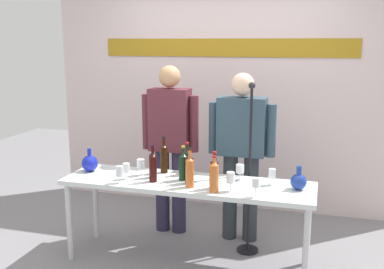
{
  "coord_description": "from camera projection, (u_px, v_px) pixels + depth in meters",
  "views": [
    {
      "loc": [
        1.06,
        -3.51,
        1.92
      ],
      "look_at": [
        0.0,
        0.15,
        1.12
      ],
      "focal_mm": 42.01,
      "sensor_mm": 36.0,
      "label": 1
    }
  ],
  "objects": [
    {
      "name": "ground_plane",
      "position": [
        187.0,
        261.0,
        3.99
      ],
      "size": [
        10.0,
        10.0,
        0.0
      ],
      "primitive_type": "plane",
      "color": "gray"
    },
    {
      "name": "back_wall",
      "position": [
        226.0,
        78.0,
        5.11
      ],
      "size": [
        4.09,
        0.11,
        3.0
      ],
      "color": "silver",
      "rests_on": "ground"
    },
    {
      "name": "display_table",
      "position": [
        187.0,
        189.0,
        3.85
      ],
      "size": [
        2.15,
        0.59,
        0.74
      ],
      "color": "silver",
      "rests_on": "ground"
    },
    {
      "name": "decanter_blue_left",
      "position": [
        90.0,
        163.0,
        4.12
      ],
      "size": [
        0.15,
        0.15,
        0.21
      ],
      "color": "#1824B3",
      "rests_on": "display_table"
    },
    {
      "name": "decanter_blue_right",
      "position": [
        298.0,
        181.0,
        3.61
      ],
      "size": [
        0.13,
        0.13,
        0.2
      ],
      "color": "navy",
      "rests_on": "display_table"
    },
    {
      "name": "presenter_left",
      "position": [
        170.0,
        139.0,
        4.45
      ],
      "size": [
        0.58,
        0.22,
        1.69
      ],
      "color": "#2A2540",
      "rests_on": "ground"
    },
    {
      "name": "presenter_right",
      "position": [
        241.0,
        146.0,
        4.26
      ],
      "size": [
        0.64,
        0.22,
        1.63
      ],
      "color": "#2C3238",
      "rests_on": "ground"
    },
    {
      "name": "wine_bottle_0",
      "position": [
        187.0,
        161.0,
        4.01
      ],
      "size": [
        0.07,
        0.07,
        0.3
      ],
      "color": "black",
      "rests_on": "display_table"
    },
    {
      "name": "wine_bottle_1",
      "position": [
        214.0,
        176.0,
        3.54
      ],
      "size": [
        0.07,
        0.07,
        0.3
      ],
      "color": "#CA6329",
      "rests_on": "display_table"
    },
    {
      "name": "wine_bottle_2",
      "position": [
        153.0,
        164.0,
        3.92
      ],
      "size": [
        0.07,
        0.07,
        0.29
      ],
      "color": "black",
      "rests_on": "display_table"
    },
    {
      "name": "wine_bottle_3",
      "position": [
        214.0,
        173.0,
        3.62
      ],
      "size": [
        0.07,
        0.07,
        0.31
      ],
      "color": "black",
      "rests_on": "display_table"
    },
    {
      "name": "wine_bottle_4",
      "position": [
        189.0,
        168.0,
        3.76
      ],
      "size": [
        0.07,
        0.07,
        0.29
      ],
      "color": "black",
      "rests_on": "display_table"
    },
    {
      "name": "wine_bottle_5",
      "position": [
        190.0,
        171.0,
        3.65
      ],
      "size": [
        0.07,
        0.07,
        0.33
      ],
      "color": "#D56227",
      "rests_on": "display_table"
    },
    {
      "name": "wine_bottle_6",
      "position": [
        164.0,
        158.0,
        4.06
      ],
      "size": [
        0.06,
        0.06,
        0.33
      ],
      "color": "black",
      "rests_on": "display_table"
    },
    {
      "name": "wine_bottle_7",
      "position": [
        153.0,
        167.0,
        3.8
      ],
      "size": [
        0.07,
        0.07,
        0.32
      ],
      "color": "black",
      "rests_on": "display_table"
    },
    {
      "name": "wine_bottle_8",
      "position": [
        183.0,
        166.0,
        3.84
      ],
      "size": [
        0.08,
        0.08,
        0.3
      ],
      "color": "black",
      "rests_on": "display_table"
    },
    {
      "name": "wine_glass_left_0",
      "position": [
        120.0,
        171.0,
        3.77
      ],
      "size": [
        0.06,
        0.06,
        0.15
      ],
      "color": "white",
      "rests_on": "display_table"
    },
    {
      "name": "wine_glass_left_1",
      "position": [
        141.0,
        164.0,
        3.98
      ],
      "size": [
        0.07,
        0.07,
        0.15
      ],
      "color": "white",
      "rests_on": "display_table"
    },
    {
      "name": "wine_glass_left_2",
      "position": [
        126.0,
        168.0,
        3.88
      ],
      "size": [
        0.06,
        0.06,
        0.14
      ],
      "color": "white",
      "rests_on": "display_table"
    },
    {
      "name": "wine_glass_right_0",
      "position": [
        231.0,
        178.0,
        3.55
      ],
      "size": [
        0.07,
        0.07,
        0.16
      ],
      "color": "white",
      "rests_on": "display_table"
    },
    {
      "name": "wine_glass_right_1",
      "position": [
        272.0,
        174.0,
        3.72
      ],
      "size": [
        0.06,
        0.06,
        0.14
      ],
      "color": "white",
      "rests_on": "display_table"
    },
    {
      "name": "wine_glass_right_2",
      "position": [
        240.0,
        169.0,
        3.85
      ],
      "size": [
        0.07,
        0.07,
        0.14
      ],
      "color": "white",
      "rests_on": "display_table"
    },
    {
      "name": "wine_glass_right_3",
      "position": [
        256.0,
        183.0,
        3.42
      ],
      "size": [
        0.06,
        0.06,
        0.15
      ],
      "color": "white",
      "rests_on": "display_table"
    },
    {
      "name": "microphone_stand",
      "position": [
        249.0,
        197.0,
        4.08
      ],
      "size": [
        0.2,
        0.2,
        1.57
      ],
      "color": "black",
      "rests_on": "ground"
    }
  ]
}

